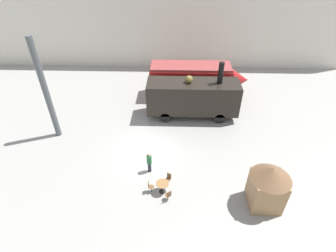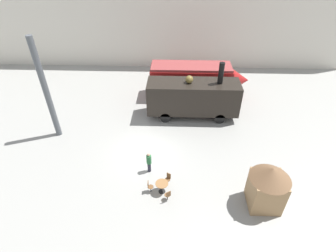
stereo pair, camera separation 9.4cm
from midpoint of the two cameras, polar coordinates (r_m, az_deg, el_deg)
ground_plane at (r=19.93m, az=-4.33°, el=-5.32°), size 80.00×80.00×0.00m
backdrop_wall at (r=31.56m, az=-1.83°, el=20.36°), size 44.00×0.15×9.00m
streamlined_locomotive at (r=25.90m, az=6.61°, el=10.22°), size 9.41×2.60×3.27m
steam_locomotive at (r=22.69m, az=5.60°, el=6.39°), size 7.78×2.42×5.04m
cafe_table_near at (r=16.72m, az=-1.19°, el=-12.78°), size 0.80×0.80×0.76m
cafe_chair_0 at (r=16.82m, az=-3.89°, el=-12.91°), size 0.36×0.36×0.87m
cafe_chair_1 at (r=16.34m, az=0.15°, el=-14.75°), size 0.39×0.40×0.87m
cafe_chair_2 at (r=17.22m, az=0.19°, el=-11.27°), size 0.39×0.40×0.87m
visitor_person at (r=17.78m, az=-4.01°, el=-7.73°), size 0.34×0.34×1.63m
ticket_kiosk at (r=16.34m, az=21.05°, el=-11.89°), size 2.34×2.34×3.00m
support_pillar at (r=21.14m, az=-24.92°, el=6.97°), size 0.44×0.44×8.00m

